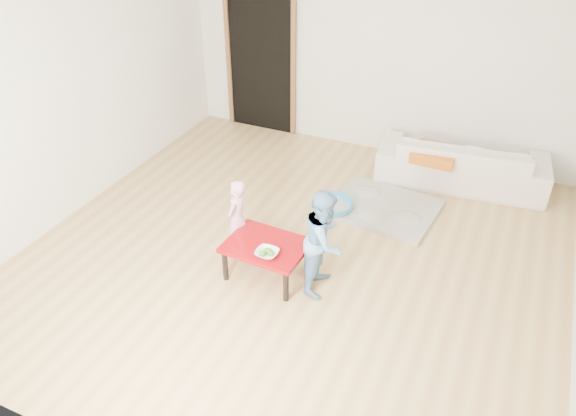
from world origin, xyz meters
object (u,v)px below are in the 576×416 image
Objects in this scene: child_blue at (325,241)px; basin at (333,207)px; bowl at (267,253)px; red_table at (267,260)px; child_pink at (237,219)px; sofa at (462,161)px.

child_blue is 2.25× the size of basin.
bowl is 0.51m from child_blue.
child_blue is at bearing -73.84° from basin.
child_pink is at bearing 155.61° from red_table.
child_blue reaches higher than basin.
child_pink is at bearing -118.42° from basin.
sofa is 2.89m from bowl.
sofa is 2.64× the size of red_table.
basin is at bearing 149.51° from child_pink.
red_table is at bearing -98.36° from basin.
child_blue is (0.92, -0.09, 0.09)m from child_pink.
child_blue is (0.44, 0.24, 0.11)m from bowl.
child_blue is at bearing 82.37° from child_pink.
basin is at bearing 81.64° from red_table.
red_table is at bearing 118.18° from bowl.
red_table is 0.61m from child_blue.
child_blue is (0.52, 0.09, 0.31)m from red_table.
child_blue is at bearing 28.28° from bowl.
child_pink reaches higher than bowl.
basin is (0.58, 1.07, -0.34)m from child_pink.
sofa is at bearing 47.04° from basin.
sofa reaches higher than basin.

